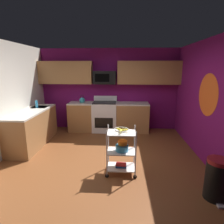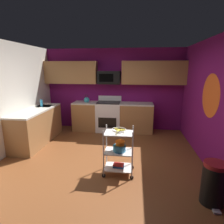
% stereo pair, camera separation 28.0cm
% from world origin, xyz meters
% --- Properties ---
extents(floor, '(4.40, 4.80, 0.04)m').
position_xyz_m(floor, '(0.00, 0.00, -0.02)').
color(floor, brown).
rests_on(floor, ground).
extents(wall_back, '(4.52, 0.06, 2.60)m').
position_xyz_m(wall_back, '(0.00, 2.43, 1.30)').
color(wall_back, '#6B1156').
rests_on(wall_back, ground).
extents(wall_right, '(0.06, 4.80, 2.60)m').
position_xyz_m(wall_right, '(2.23, 0.00, 1.30)').
color(wall_right, '#6B1156').
rests_on(wall_right, ground).
extents(wall_flower_decal, '(0.00, 0.88, 0.88)m').
position_xyz_m(wall_flower_decal, '(2.20, 0.23, 1.45)').
color(wall_flower_decal, '#E5591E').
extents(counter_run, '(3.46, 2.48, 0.92)m').
position_xyz_m(counter_run, '(-0.82, 1.57, 0.46)').
color(counter_run, '#9E6B3D').
rests_on(counter_run, ground).
extents(oven_range, '(0.76, 0.65, 1.10)m').
position_xyz_m(oven_range, '(-0.12, 2.10, 0.48)').
color(oven_range, white).
rests_on(oven_range, ground).
extents(upper_cabinets, '(4.40, 0.33, 0.70)m').
position_xyz_m(upper_cabinets, '(0.03, 2.23, 1.85)').
color(upper_cabinets, '#9E6B3D').
extents(microwave, '(0.70, 0.39, 0.40)m').
position_xyz_m(microwave, '(-0.12, 2.21, 1.70)').
color(microwave, black).
extents(rolling_cart, '(0.59, 0.39, 0.91)m').
position_xyz_m(rolling_cart, '(0.43, -0.43, 0.45)').
color(rolling_cart, silver).
rests_on(rolling_cart, ground).
extents(fruit_bowl, '(0.27, 0.27, 0.07)m').
position_xyz_m(fruit_bowl, '(0.43, -0.43, 0.88)').
color(fruit_bowl, silver).
rests_on(fruit_bowl, rolling_cart).
extents(mixing_bowl_large, '(0.25, 0.25, 0.11)m').
position_xyz_m(mixing_bowl_large, '(0.44, -0.43, 0.52)').
color(mixing_bowl_large, '#338CBF').
rests_on(mixing_bowl_large, rolling_cart).
extents(mixing_bowl_small, '(0.18, 0.18, 0.08)m').
position_xyz_m(mixing_bowl_small, '(0.45, -0.40, 0.62)').
color(mixing_bowl_small, orange).
rests_on(mixing_bowl_small, rolling_cart).
extents(book_stack, '(0.21, 0.15, 0.06)m').
position_xyz_m(book_stack, '(0.43, -0.43, 0.16)').
color(book_stack, '#1E4C8C').
rests_on(book_stack, rolling_cart).
extents(kettle, '(0.21, 0.18, 0.26)m').
position_xyz_m(kettle, '(-0.84, 2.10, 1.00)').
color(kettle, teal).
rests_on(kettle, counter_run).
extents(dish_soap_bottle, '(0.06, 0.06, 0.20)m').
position_xyz_m(dish_soap_bottle, '(-1.92, 1.23, 1.02)').
color(dish_soap_bottle, '#2D8CBF').
rests_on(dish_soap_bottle, counter_run).
extents(trash_can, '(0.34, 0.42, 0.66)m').
position_xyz_m(trash_can, '(1.90, -1.08, 0.33)').
color(trash_can, black).
rests_on(trash_can, ground).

